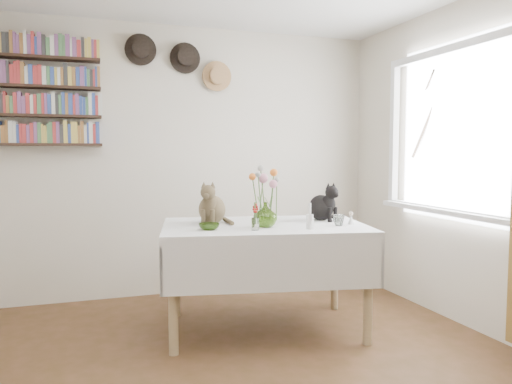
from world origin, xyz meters
name	(u,v)px	position (x,y,z in m)	size (l,w,h in m)	color
room	(240,169)	(0.00, 0.00, 1.25)	(4.08, 4.58, 2.58)	brown
window	(450,144)	(1.97, 0.80, 1.40)	(0.12, 1.52, 1.32)	white
dining_table	(264,250)	(0.51, 1.05, 0.60)	(1.65, 1.23, 0.80)	white
tabby_cat	(212,202)	(0.15, 1.22, 0.96)	(0.22, 0.28, 0.33)	brown
black_cat	(321,201)	(1.02, 1.13, 0.95)	(0.20, 0.26, 0.31)	black
flower_vase	(265,215)	(0.47, 0.92, 0.89)	(0.17, 0.17, 0.18)	#7DAA3C
green_bowl	(209,226)	(0.06, 0.93, 0.82)	(0.14, 0.14, 0.04)	#7DAA3C
drinking_glass	(339,220)	(1.00, 0.81, 0.84)	(0.09, 0.09, 0.08)	white
candlestick	(310,220)	(0.73, 0.73, 0.86)	(0.05, 0.05, 0.18)	white
berry_jar	(255,216)	(0.36, 0.81, 0.89)	(0.05, 0.05, 0.21)	white
porcelain_figurine	(351,219)	(1.12, 0.84, 0.84)	(0.05, 0.05, 0.10)	white
flower_bouquet	(265,180)	(0.47, 0.93, 1.14)	(0.17, 0.13, 0.39)	#4C7233
bookshelf_unit	(38,91)	(-1.10, 2.16, 1.84)	(1.00, 0.16, 0.91)	#322016
wall_hats	(182,61)	(0.12, 2.19, 2.17)	(0.98, 0.09, 0.48)	black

